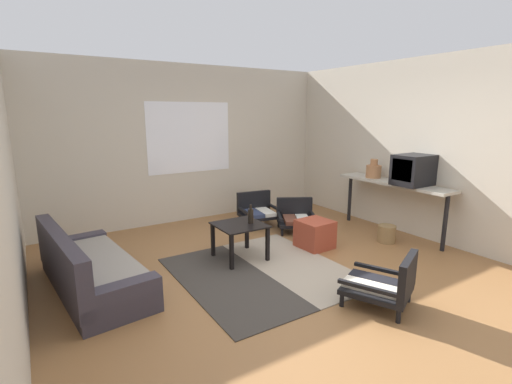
{
  "coord_description": "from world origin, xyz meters",
  "views": [
    {
      "loc": [
        -2.45,
        -3.06,
        1.89
      ],
      "look_at": [
        0.04,
        0.9,
        0.88
      ],
      "focal_mm": 25.76,
      "sensor_mm": 36.0,
      "label": 1
    }
  ],
  "objects_px": {
    "ottoman_orange": "(315,234)",
    "wicker_basket": "(387,234)",
    "console_shelf": "(393,187)",
    "glass_bottle": "(251,216)",
    "couch": "(89,271)",
    "armchair_corner": "(296,217)",
    "coffee_table": "(240,231)",
    "crt_television": "(413,170)",
    "armchair_striped_foreground": "(385,284)",
    "clay_vase": "(374,171)",
    "armchair_by_window": "(257,210)"
  },
  "relations": [
    {
      "from": "clay_vase",
      "to": "wicker_basket",
      "type": "bearing_deg",
      "value": -120.31
    },
    {
      "from": "armchair_corner",
      "to": "console_shelf",
      "type": "bearing_deg",
      "value": -39.75
    },
    {
      "from": "armchair_corner",
      "to": "crt_television",
      "type": "distance_m",
      "value": 1.92
    },
    {
      "from": "clay_vase",
      "to": "armchair_corner",
      "type": "bearing_deg",
      "value": 154.16
    },
    {
      "from": "ottoman_orange",
      "to": "console_shelf",
      "type": "height_order",
      "value": "console_shelf"
    },
    {
      "from": "armchair_by_window",
      "to": "couch",
      "type": "bearing_deg",
      "value": -159.81
    },
    {
      "from": "ottoman_orange",
      "to": "clay_vase",
      "type": "relative_size",
      "value": 1.44
    },
    {
      "from": "console_shelf",
      "to": "glass_bottle",
      "type": "bearing_deg",
      "value": 171.8
    },
    {
      "from": "console_shelf",
      "to": "wicker_basket",
      "type": "bearing_deg",
      "value": -148.22
    },
    {
      "from": "armchair_corner",
      "to": "console_shelf",
      "type": "height_order",
      "value": "console_shelf"
    },
    {
      "from": "console_shelf",
      "to": "glass_bottle",
      "type": "height_order",
      "value": "console_shelf"
    },
    {
      "from": "coffee_table",
      "to": "crt_television",
      "type": "xyz_separation_m",
      "value": [
        2.53,
        -0.71,
        0.69
      ]
    },
    {
      "from": "armchair_corner",
      "to": "glass_bottle",
      "type": "distance_m",
      "value": 1.43
    },
    {
      "from": "coffee_table",
      "to": "wicker_basket",
      "type": "bearing_deg",
      "value": -15.71
    },
    {
      "from": "couch",
      "to": "wicker_basket",
      "type": "bearing_deg",
      "value": -10.4
    },
    {
      "from": "couch",
      "to": "wicker_basket",
      "type": "xyz_separation_m",
      "value": [
        3.99,
        -0.73,
        -0.09
      ]
    },
    {
      "from": "console_shelf",
      "to": "crt_television",
      "type": "xyz_separation_m",
      "value": [
        -0.0,
        -0.33,
        0.31
      ]
    },
    {
      "from": "armchair_by_window",
      "to": "armchair_corner",
      "type": "xyz_separation_m",
      "value": [
        0.37,
        -0.59,
        -0.03
      ]
    },
    {
      "from": "couch",
      "to": "clay_vase",
      "type": "relative_size",
      "value": 6.36
    },
    {
      "from": "armchair_striped_foreground",
      "to": "armchair_corner",
      "type": "bearing_deg",
      "value": 72.07
    },
    {
      "from": "ottoman_orange",
      "to": "glass_bottle",
      "type": "height_order",
      "value": "glass_bottle"
    },
    {
      "from": "couch",
      "to": "wicker_basket",
      "type": "distance_m",
      "value": 4.05
    },
    {
      "from": "coffee_table",
      "to": "armchair_by_window",
      "type": "height_order",
      "value": "armchair_by_window"
    },
    {
      "from": "armchair_striped_foreground",
      "to": "wicker_basket",
      "type": "relative_size",
      "value": 3.04
    },
    {
      "from": "armchair_corner",
      "to": "wicker_basket",
      "type": "distance_m",
      "value": 1.42
    },
    {
      "from": "couch",
      "to": "coffee_table",
      "type": "distance_m",
      "value": 1.83
    },
    {
      "from": "coffee_table",
      "to": "armchair_corner",
      "type": "xyz_separation_m",
      "value": [
        1.38,
        0.57,
        -0.16
      ]
    },
    {
      "from": "crt_television",
      "to": "wicker_basket",
      "type": "distance_m",
      "value": 1.02
    },
    {
      "from": "couch",
      "to": "glass_bottle",
      "type": "relative_size",
      "value": 7.79
    },
    {
      "from": "armchair_striped_foreground",
      "to": "armchair_corner",
      "type": "xyz_separation_m",
      "value": [
        0.78,
        2.4,
        -0.02
      ]
    },
    {
      "from": "coffee_table",
      "to": "wicker_basket",
      "type": "height_order",
      "value": "coffee_table"
    },
    {
      "from": "couch",
      "to": "ottoman_orange",
      "type": "xyz_separation_m",
      "value": [
        2.93,
        -0.33,
        -0.02
      ]
    },
    {
      "from": "armchair_by_window",
      "to": "crt_television",
      "type": "height_order",
      "value": "crt_television"
    },
    {
      "from": "clay_vase",
      "to": "ottoman_orange",
      "type": "bearing_deg",
      "value": -171.03
    },
    {
      "from": "ottoman_orange",
      "to": "wicker_basket",
      "type": "xyz_separation_m",
      "value": [
        1.06,
        -0.4,
        -0.07
      ]
    },
    {
      "from": "armchair_by_window",
      "to": "armchair_striped_foreground",
      "type": "distance_m",
      "value": 3.02
    },
    {
      "from": "coffee_table",
      "to": "armchair_striped_foreground",
      "type": "height_order",
      "value": "armchair_striped_foreground"
    },
    {
      "from": "clay_vase",
      "to": "wicker_basket",
      "type": "distance_m",
      "value": 1.11
    },
    {
      "from": "ottoman_orange",
      "to": "armchair_by_window",
      "type": "bearing_deg",
      "value": 94.11
    },
    {
      "from": "armchair_corner",
      "to": "couch",
      "type": "bearing_deg",
      "value": -171.96
    },
    {
      "from": "couch",
      "to": "glass_bottle",
      "type": "height_order",
      "value": "glass_bottle"
    },
    {
      "from": "couch",
      "to": "console_shelf",
      "type": "relative_size",
      "value": 1.03
    },
    {
      "from": "crt_television",
      "to": "wicker_basket",
      "type": "bearing_deg",
      "value": 164.88
    },
    {
      "from": "couch",
      "to": "clay_vase",
      "type": "height_order",
      "value": "clay_vase"
    },
    {
      "from": "console_shelf",
      "to": "wicker_basket",
      "type": "distance_m",
      "value": 0.77
    },
    {
      "from": "crt_television",
      "to": "clay_vase",
      "type": "relative_size",
      "value": 1.81
    },
    {
      "from": "clay_vase",
      "to": "coffee_table",
      "type": "bearing_deg",
      "value": -179.63
    },
    {
      "from": "couch",
      "to": "clay_vase",
      "type": "xyz_separation_m",
      "value": [
        4.35,
        -0.1,
        0.75
      ]
    },
    {
      "from": "wicker_basket",
      "to": "armchair_corner",
      "type": "bearing_deg",
      "value": 123.53
    },
    {
      "from": "armchair_by_window",
      "to": "clay_vase",
      "type": "xyz_separation_m",
      "value": [
        1.52,
        -1.15,
        0.71
      ]
    }
  ]
}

